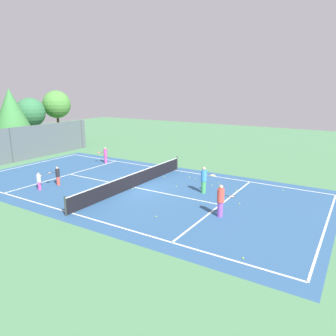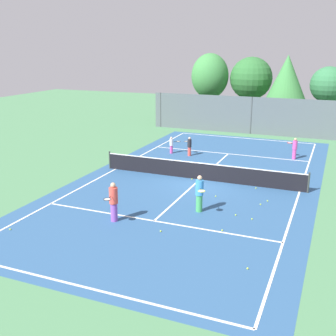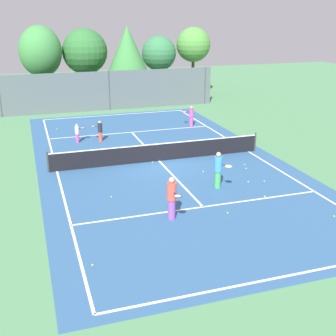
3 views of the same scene
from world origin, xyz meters
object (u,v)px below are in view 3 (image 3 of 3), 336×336
tennis_ball_1 (265,196)px  tennis_ball_12 (153,162)px  player_3 (218,170)px  tennis_ball_4 (111,197)px  player_1 (191,116)px  tennis_ball_13 (57,129)px  tennis_ball_8 (248,182)px  tennis_ball_10 (228,213)px  tennis_ball_2 (219,143)px  tennis_ball_3 (334,216)px  tennis_ball_6 (264,181)px  tennis_ball_5 (246,169)px  ball_crate (131,153)px  tennis_ball_0 (92,265)px  player_0 (100,131)px  player_4 (172,198)px  tennis_ball_7 (216,157)px  player_2 (77,133)px  tennis_ball_9 (245,164)px  tennis_ball_11 (203,172)px

tennis_ball_1 → tennis_ball_12: same height
player_3 → tennis_ball_4: 5.05m
player_1 → tennis_ball_13: (-9.22, 2.06, -0.72)m
tennis_ball_8 → tennis_ball_12: 5.55m
tennis_ball_10 → tennis_ball_13: size_ratio=1.00×
tennis_ball_2 → tennis_ball_12: bearing=-156.1°
tennis_ball_1 → tennis_ball_3: same height
tennis_ball_2 → tennis_ball_6: size_ratio=1.00×
tennis_ball_5 → tennis_ball_1: bearing=-104.6°
ball_crate → tennis_ball_8: (4.43, -5.71, -0.15)m
player_3 → tennis_ball_10: 2.95m
player_1 → tennis_ball_0: size_ratio=22.04×
player_0 → tennis_ball_12: 5.50m
player_4 → tennis_ball_1: 4.79m
player_4 → tennis_ball_7: (4.89, 6.67, -0.88)m
player_2 → tennis_ball_3: 16.33m
tennis_ball_0 → tennis_ball_9: same height
tennis_ball_5 → tennis_ball_6: 1.91m
player_2 → tennis_ball_6: (7.71, -9.67, -0.59)m
tennis_ball_9 → tennis_ball_13: (-8.95, 10.89, 0.00)m
tennis_ball_5 → player_4: bearing=-142.0°
tennis_ball_6 → tennis_ball_13: size_ratio=1.00×
ball_crate → tennis_ball_0: bearing=-109.8°
player_2 → tennis_ball_8: (6.93, -9.49, -0.59)m
tennis_ball_0 → tennis_ball_11: size_ratio=1.00×
tennis_ball_7 → tennis_ball_11: bearing=-128.5°
ball_crate → tennis_ball_0: ball_crate is taller
player_0 → ball_crate: player_0 is taller
tennis_ball_2 → tennis_ball_12: same height
player_3 → tennis_ball_5: bearing=37.5°
tennis_ball_13 → tennis_ball_8: bearing=-59.1°
player_4 → tennis_ball_2: 10.97m
player_4 → tennis_ball_11: bearing=54.8°
tennis_ball_4 → tennis_ball_10: same height
tennis_ball_2 → tennis_ball_9: (-0.34, -4.09, 0.00)m
tennis_ball_1 → tennis_ball_8: (0.13, 1.81, 0.00)m
player_4 → player_0: bearing=93.7°
tennis_ball_3 → tennis_ball_4: same height
ball_crate → tennis_ball_1: 8.66m
player_0 → ball_crate: 3.83m
tennis_ball_3 → tennis_ball_6: size_ratio=1.00×
player_0 → tennis_ball_2: bearing=-22.7°
tennis_ball_6 → tennis_ball_7: bearing=98.7°
player_4 → tennis_ball_0: player_4 is taller
ball_crate → tennis_ball_11: 4.71m
tennis_ball_4 → tennis_ball_5: size_ratio=1.00×
tennis_ball_0 → tennis_ball_9: (9.34, 7.43, 0.00)m
player_3 → tennis_ball_3: size_ratio=26.42×
ball_crate → tennis_ball_8: 7.22m
ball_crate → player_0: bearing=107.2°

